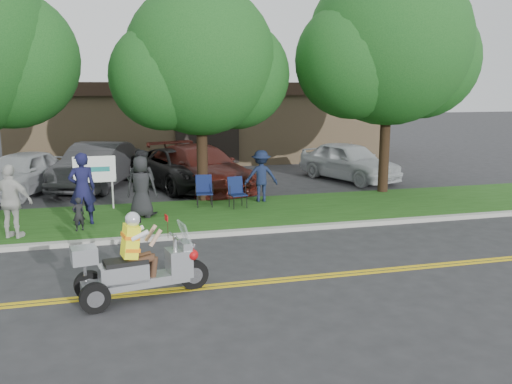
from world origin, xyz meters
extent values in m
plane|color=#28282B|center=(0.00, 0.00, 0.00)|extent=(120.00, 120.00, 0.00)
cube|color=gold|center=(0.00, -0.58, 0.01)|extent=(60.00, 0.10, 0.01)
cube|color=gold|center=(0.00, -0.42, 0.01)|extent=(60.00, 0.10, 0.01)
cube|color=#A8A89E|center=(0.00, 3.05, 0.06)|extent=(60.00, 0.25, 0.12)
cube|color=#1A4412|center=(0.00, 5.20, 0.06)|extent=(60.00, 4.00, 0.10)
cube|color=#9E7F5B|center=(2.00, 19.00, 2.00)|extent=(18.00, 8.00, 4.00)
cube|color=black|center=(2.00, 14.95, 3.70)|extent=(18.00, 0.30, 0.60)
sphere|color=#134417|center=(-5.15, 7.30, 4.59)|extent=(4.05, 4.05, 4.05)
cylinder|color=#332114|center=(0.50, 7.20, 2.10)|extent=(0.36, 0.36, 4.20)
sphere|color=#134417|center=(0.50, 7.20, 4.65)|extent=(4.80, 4.80, 4.80)
sphere|color=#134417|center=(1.70, 7.50, 4.20)|extent=(3.60, 3.60, 3.60)
sphere|color=#134417|center=(-0.70, 7.00, 4.12)|extent=(3.36, 3.36, 3.36)
cylinder|color=#332114|center=(7.00, 7.00, 2.38)|extent=(0.36, 0.36, 4.76)
sphere|color=#134417|center=(7.00, 7.00, 5.27)|extent=(5.60, 5.60, 5.60)
sphere|color=#134417|center=(8.40, 7.30, 4.76)|extent=(4.20, 4.20, 4.20)
sphere|color=#134417|center=(5.60, 6.80, 4.68)|extent=(3.92, 3.92, 3.92)
cylinder|color=silver|center=(-3.40, 6.60, 0.55)|extent=(0.06, 0.06, 1.10)
cylinder|color=silver|center=(-2.40, 6.60, 0.55)|extent=(0.06, 0.06, 1.10)
cube|color=white|center=(-2.90, 6.60, 1.35)|extent=(1.25, 0.06, 0.80)
cylinder|color=black|center=(-0.94, -0.51, 0.28)|extent=(0.58, 0.23, 0.57)
cylinder|color=black|center=(-2.74, -1.19, 0.27)|extent=(0.55, 0.24, 0.53)
cylinder|color=black|center=(-2.86, -0.52, 0.27)|extent=(0.55, 0.24, 0.53)
cube|color=#A8ABB1|center=(-1.96, -0.70, 0.32)|extent=(1.85, 0.76, 0.17)
cube|color=#A8ABB1|center=(-2.24, -0.75, 0.52)|extent=(0.92, 0.58, 0.33)
cube|color=black|center=(-2.19, -0.74, 0.72)|extent=(0.82, 0.53, 0.09)
cube|color=#A8ABB1|center=(-1.22, -0.56, 0.57)|extent=(0.50, 0.52, 0.52)
cube|color=silver|center=(-1.09, -0.54, 1.12)|extent=(0.26, 0.46, 0.46)
cube|color=#A8ABB1|center=(-2.89, -0.87, 0.95)|extent=(0.49, 0.47, 0.28)
sphere|color=#B20C0F|center=(-0.98, -0.65, 0.74)|extent=(0.21, 0.21, 0.21)
cube|color=yellow|center=(-2.09, -0.72, 1.10)|extent=(0.39, 0.43, 0.62)
sphere|color=silver|center=(-2.04, -0.71, 1.50)|extent=(0.27, 0.27, 0.27)
cylinder|color=black|center=(0.14, 5.98, 0.31)|extent=(0.03, 0.03, 0.41)
cylinder|color=black|center=(0.58, 5.93, 0.31)|extent=(0.03, 0.03, 0.41)
cylinder|color=black|center=(0.18, 6.38, 0.31)|extent=(0.03, 0.03, 0.41)
cylinder|color=black|center=(0.62, 6.34, 0.31)|extent=(0.03, 0.03, 0.41)
cube|color=#0E1844|center=(0.38, 6.16, 0.52)|extent=(0.55, 0.51, 0.04)
cube|color=#0E1844|center=(0.40, 6.38, 0.80)|extent=(0.52, 0.20, 0.55)
cylinder|color=black|center=(1.18, 5.50, 0.30)|extent=(0.03, 0.03, 0.40)
cylinder|color=black|center=(1.61, 5.57, 0.30)|extent=(0.03, 0.03, 0.40)
cylinder|color=black|center=(1.12, 5.89, 0.30)|extent=(0.03, 0.03, 0.40)
cylinder|color=black|center=(1.54, 5.96, 0.30)|extent=(0.03, 0.03, 0.40)
cube|color=#0D183F|center=(1.36, 5.73, 0.51)|extent=(0.56, 0.53, 0.04)
cube|color=#0D183F|center=(1.33, 5.94, 0.78)|extent=(0.51, 0.23, 0.54)
imported|color=#141539|center=(-3.18, 4.79, 1.10)|extent=(0.79, 0.59, 1.98)
imported|color=black|center=(-1.57, 5.55, 1.07)|extent=(1.17, 1.10, 1.92)
imported|color=beige|center=(-4.81, 3.84, 1.03)|extent=(1.17, 0.83, 1.85)
imported|color=#141D39|center=(2.31, 6.47, 0.95)|extent=(1.17, 0.77, 1.68)
imported|color=black|center=(-1.59, 5.21, 1.00)|extent=(0.99, 0.77, 1.78)
imported|color=black|center=(-3.28, 4.11, 0.55)|extent=(0.38, 0.32, 0.89)
imported|color=#ACAFB3|center=(-5.56, 10.24, 0.78)|extent=(3.46, 4.95, 1.56)
imported|color=#2F2E31|center=(-2.96, 10.86, 0.85)|extent=(3.49, 5.48, 1.70)
imported|color=black|center=(0.19, 10.08, 0.75)|extent=(4.07, 5.90, 1.50)
imported|color=#511912|center=(0.80, 9.64, 0.82)|extent=(3.99, 6.08, 1.64)
imported|color=#B7BBBF|center=(7.03, 10.01, 0.79)|extent=(3.34, 5.02, 1.59)
camera|label=1|loc=(-2.29, -10.36, 3.84)|focal=38.00mm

